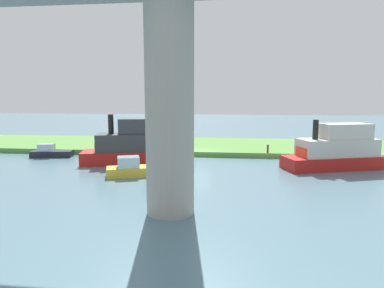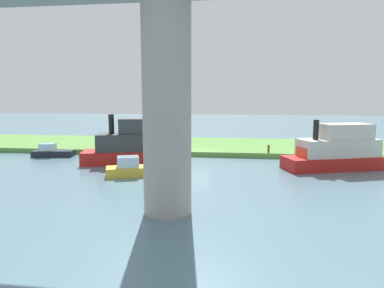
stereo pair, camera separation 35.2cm
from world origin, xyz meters
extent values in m
plane|color=slate|center=(0.00, 0.00, 0.00)|extent=(160.00, 160.00, 0.00)
cube|color=#5B9342|center=(0.00, -6.00, 0.25)|extent=(80.00, 12.00, 0.50)
cylinder|color=#9E998E|center=(-0.26, 16.26, 5.48)|extent=(2.44, 2.44, 10.96)
cylinder|color=#2D334C|center=(4.03, -3.02, 0.78)|extent=(0.29, 0.29, 0.55)
cylinder|color=blue|center=(4.03, -3.02, 1.35)|extent=(0.51, 0.51, 0.60)
sphere|color=tan|center=(4.03, -3.02, 1.77)|extent=(0.24, 0.24, 0.24)
cylinder|color=brown|center=(-6.87, -0.41, 0.89)|extent=(0.20, 0.20, 0.78)
cube|color=red|center=(-11.60, 4.13, 0.53)|extent=(8.45, 5.05, 1.07)
cube|color=beige|center=(-12.02, 3.99, 1.78)|extent=(6.85, 4.29, 1.43)
cube|color=beige|center=(-12.61, 3.80, 3.12)|extent=(4.44, 3.19, 1.25)
cylinder|color=black|center=(-10.08, 4.64, 3.30)|extent=(0.45, 0.45, 1.60)
cube|color=#D84C2D|center=(-9.57, 4.80, 1.47)|extent=(1.86, 1.97, 0.80)
cube|color=red|center=(5.61, 3.75, 0.57)|extent=(9.03, 4.72, 1.15)
cube|color=#33383D|center=(5.14, 3.65, 1.91)|extent=(7.29, 4.05, 1.53)
cube|color=#33383D|center=(4.49, 3.50, 3.35)|extent=(4.68, 3.09, 1.34)
cylinder|color=black|center=(7.29, 4.14, 3.54)|extent=(0.48, 0.48, 1.72)
cube|color=#D84C2D|center=(7.84, 4.27, 1.58)|extent=(1.88, 2.02, 0.86)
cube|color=#1E232D|center=(14.38, 1.61, 0.31)|extent=(4.12, 2.09, 0.61)
cube|color=silver|center=(14.90, 1.70, 0.96)|extent=(1.60, 1.36, 0.70)
cube|color=gold|center=(3.79, 8.44, 0.34)|extent=(4.70, 2.96, 0.69)
cube|color=silver|center=(4.35, 8.64, 1.08)|extent=(1.92, 1.72, 0.79)
camera|label=1|loc=(-3.34, 32.83, 5.95)|focal=31.59mm
camera|label=2|loc=(-3.69, 32.78, 5.95)|focal=31.59mm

